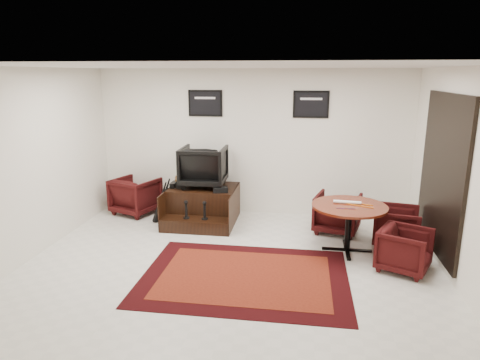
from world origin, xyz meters
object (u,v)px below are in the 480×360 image
shine_chair (204,164)px  table_chair_window (397,224)px  table_chair_back (337,211)px  table_chair_corner (405,248)px  shine_podium (203,206)px  meeting_table (349,211)px  armchair_side (136,194)px

shine_chair → table_chair_window: (3.35, -0.82, -0.71)m
table_chair_window → table_chair_back: bearing=72.9°
table_chair_back → table_chair_corner: (0.83, -1.41, -0.04)m
shine_chair → table_chair_window: bearing=165.2°
shine_podium → meeting_table: (2.56, -1.04, 0.36)m
armchair_side → meeting_table: bearing=-177.6°
meeting_table → table_chair_window: size_ratio=1.63×
meeting_table → table_chair_window: meeting_table is taller
shine_chair → meeting_table: 2.84m
shine_podium → table_chair_corner: table_chair_corner is taller
meeting_table → shine_podium: bearing=157.9°
shine_chair → table_chair_window: 3.52m
shine_podium → table_chair_corner: (3.28, -1.62, 0.04)m
meeting_table → table_chair_back: 0.88m
table_chair_corner → shine_podium: bearing=89.4°
meeting_table → table_chair_corner: 0.98m
meeting_table → table_chair_corner: (0.73, -0.58, -0.32)m
table_chair_window → table_chair_corner: size_ratio=1.04×
meeting_table → armchair_side: bearing=161.9°
armchair_side → shine_podium: bearing=-169.9°
armchair_side → table_chair_back: 3.90m
armchair_side → meeting_table: size_ratio=0.69×
shine_podium → table_chair_corner: size_ratio=1.90×
table_chair_back → table_chair_corner: size_ratio=1.11×
shine_podium → armchair_side: bearing=169.6°
shine_chair → table_chair_corner: 3.79m
meeting_table → shine_chair: bearing=155.3°
table_chair_back → table_chair_window: (0.90, -0.47, -0.02)m
armchair_side → table_chair_back: (3.87, -0.47, -0.02)m
shine_chair → armchair_side: size_ratio=1.06×
armchair_side → table_chair_corner: armchair_side is taller
table_chair_back → table_chair_corner: 1.63m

